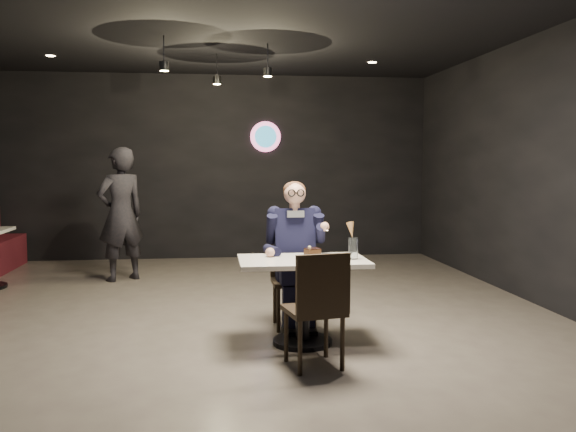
{
  "coord_description": "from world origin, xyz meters",
  "views": [
    {
      "loc": [
        -0.07,
        -5.6,
        1.58
      ],
      "look_at": [
        0.64,
        0.16,
        1.07
      ],
      "focal_mm": 38.0,
      "sensor_mm": 36.0,
      "label": 1
    }
  ],
  "objects": [
    {
      "name": "sundae_glass",
      "position": [
        1.13,
        -0.5,
        0.84
      ],
      "size": [
        0.08,
        0.08,
        0.19
      ],
      "primitive_type": "cylinder",
      "color": "silver",
      "rests_on": "main_table"
    },
    {
      "name": "cake_slice",
      "position": [
        0.77,
        -0.52,
        0.8
      ],
      "size": [
        0.14,
        0.13,
        0.08
      ],
      "primitive_type": "cube",
      "rotation": [
        0.0,
        0.0,
        0.35
      ],
      "color": "black",
      "rests_on": "dessert_plate"
    },
    {
      "name": "wall_sign",
      "position": [
        0.8,
        4.47,
        2.0
      ],
      "size": [
        0.5,
        0.06,
        0.5
      ],
      "primitive_type": null,
      "color": "pink",
      "rests_on": "floor"
    },
    {
      "name": "dessert_plate",
      "position": [
        0.74,
        -0.51,
        0.76
      ],
      "size": [
        0.2,
        0.2,
        0.01
      ],
      "primitive_type": "cylinder",
      "color": "white",
      "rests_on": "main_table"
    },
    {
      "name": "pendant_lights",
      "position": [
        0.0,
        2.0,
        2.88
      ],
      "size": [
        1.4,
        1.2,
        0.36
      ],
      "primitive_type": "cube",
      "color": "black",
      "rests_on": "floor"
    },
    {
      "name": "main_table",
      "position": [
        0.7,
        -0.44,
        0.38
      ],
      "size": [
        1.1,
        0.7,
        0.75
      ],
      "primitive_type": "cube",
      "color": "white",
      "rests_on": "floor"
    },
    {
      "name": "mint_leaf",
      "position": [
        0.79,
        -0.53,
        0.84
      ],
      "size": [
        0.06,
        0.04,
        0.01
      ],
      "primitive_type": "ellipsoid",
      "color": "green",
      "rests_on": "cake_slice"
    },
    {
      "name": "chair_far",
      "position": [
        0.7,
        0.11,
        0.46
      ],
      "size": [
        0.42,
        0.46,
        0.92
      ],
      "primitive_type": "cube",
      "color": "black",
      "rests_on": "floor"
    },
    {
      "name": "passerby",
      "position": [
        -1.29,
        2.7,
        0.89
      ],
      "size": [
        0.78,
        0.71,
        1.78
      ],
      "primitive_type": "imported",
      "rotation": [
        0.0,
        0.0,
        3.73
      ],
      "color": "black",
      "rests_on": "floor"
    },
    {
      "name": "wafer_cone",
      "position": [
        1.11,
        -0.5,
        1.0
      ],
      "size": [
        0.08,
        0.08,
        0.14
      ],
      "primitive_type": "cone",
      "rotation": [
        0.0,
        0.0,
        0.26
      ],
      "color": "tan",
      "rests_on": "sundae_glass"
    },
    {
      "name": "seated_man",
      "position": [
        0.7,
        0.11,
        0.72
      ],
      "size": [
        0.6,
        0.8,
        1.44
      ],
      "primitive_type": "cube",
      "color": "black",
      "rests_on": "floor"
    },
    {
      "name": "floor",
      "position": [
        0.0,
        0.0,
        0.0
      ],
      "size": [
        9.0,
        9.0,
        0.0
      ],
      "primitive_type": "plane",
      "color": "slate",
      "rests_on": "ground"
    },
    {
      "name": "chair_near",
      "position": [
        0.7,
        -1.03,
        0.46
      ],
      "size": [
        0.5,
        0.53,
        0.92
      ],
      "primitive_type": "cube",
      "rotation": [
        0.0,
        0.0,
        0.19
      ],
      "color": "black",
      "rests_on": "floor"
    }
  ]
}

